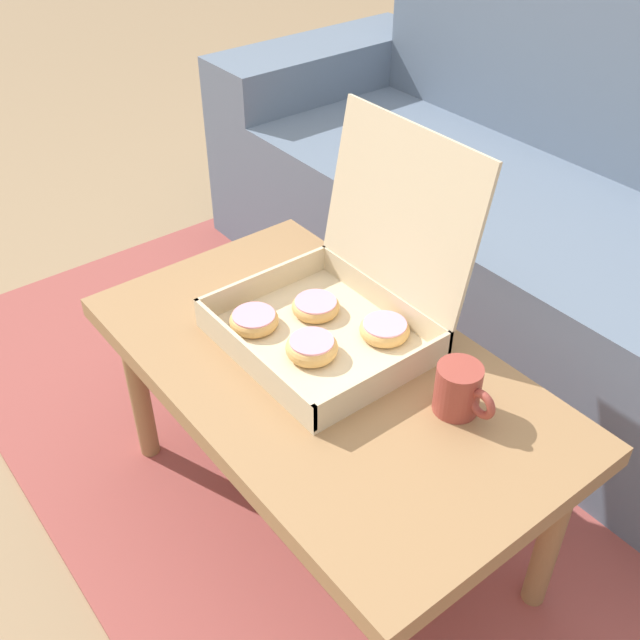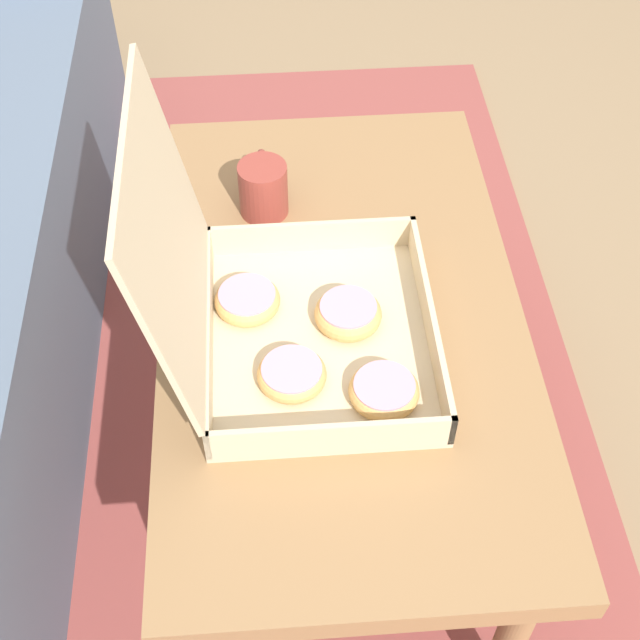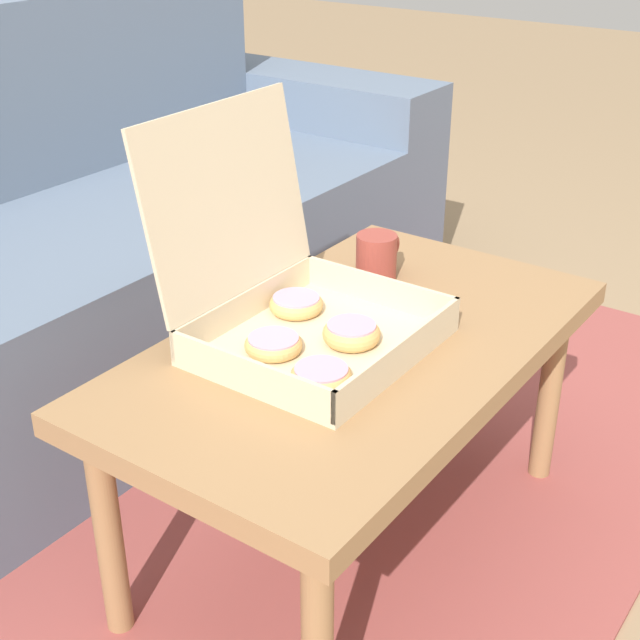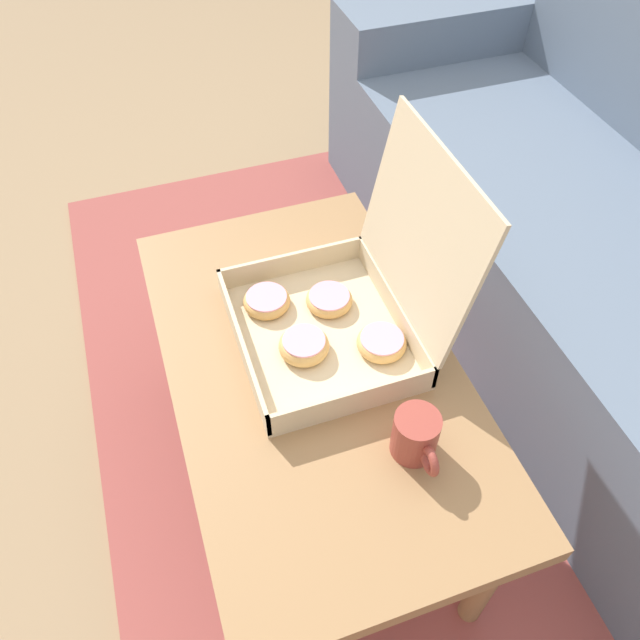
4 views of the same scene
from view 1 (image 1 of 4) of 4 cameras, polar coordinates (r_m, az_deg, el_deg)
The scene contains 6 objects.
ground_plane at distance 1.71m, azimuth 3.08°, elevation -13.22°, with size 12.00×12.00×0.00m, color #937756.
area_rug at distance 1.85m, azimuth 10.25°, elevation -8.51°, with size 2.49×1.77×0.01m, color #994742.
couch at distance 1.98m, azimuth 20.71°, elevation 4.17°, with size 2.37×0.76×0.88m.
coffee_table at distance 1.38m, azimuth 0.31°, elevation -5.02°, with size 0.92×0.52×0.44m.
pastry_box at distance 1.38m, azimuth 1.38°, elevation 1.40°, with size 0.37×0.37×0.37m.
coffee_mug at distance 1.25m, azimuth 10.42°, elevation -5.33°, with size 0.12×0.08×0.09m.
Camera 1 is at (0.80, -0.73, 1.32)m, focal length 42.00 mm.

